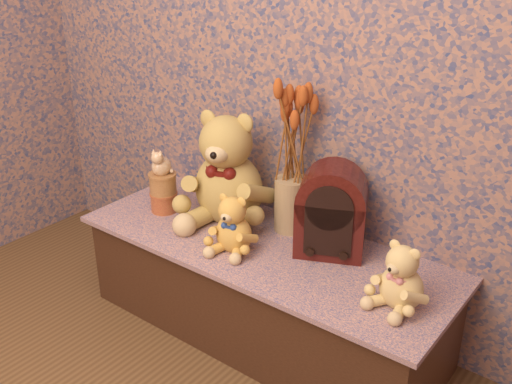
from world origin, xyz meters
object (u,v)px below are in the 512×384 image
at_px(teddy_large, 228,162).
at_px(cat_figurine, 161,161).
at_px(biscuit_tin_lower, 164,202).
at_px(ceramic_vase, 291,204).
at_px(cathedral_radio, 332,209).
at_px(teddy_medium, 234,220).
at_px(teddy_small, 403,272).

bearing_deg(teddy_large, cat_figurine, -171.95).
bearing_deg(biscuit_tin_lower, ceramic_vase, 20.08).
height_order(ceramic_vase, cat_figurine, cat_figurine).
bearing_deg(cathedral_radio, teddy_medium, -170.19).
bearing_deg(teddy_large, biscuit_tin_lower, -171.95).
height_order(teddy_small, ceramic_vase, teddy_small).
xyz_separation_m(teddy_medium, cat_figurine, (-0.44, 0.07, 0.11)).
distance_m(cathedral_radio, ceramic_vase, 0.23).
bearing_deg(cat_figurine, teddy_small, -18.06).
bearing_deg(teddy_medium, ceramic_vase, 60.30).
relative_size(teddy_large, cat_figurine, 4.05).
distance_m(teddy_large, biscuit_tin_lower, 0.35).
distance_m(teddy_medium, cathedral_radio, 0.37).
xyz_separation_m(biscuit_tin_lower, cat_figurine, (0.00, 0.00, 0.19)).
xyz_separation_m(teddy_medium, ceramic_vase, (0.08, 0.26, -0.01)).
bearing_deg(biscuit_tin_lower, cathedral_radio, 10.49).
xyz_separation_m(teddy_medium, biscuit_tin_lower, (-0.44, 0.07, -0.08)).
bearing_deg(teddy_large, ceramic_vase, -4.81).
height_order(teddy_small, cat_figurine, cat_figurine).
height_order(ceramic_vase, biscuit_tin_lower, ceramic_vase).
bearing_deg(cathedral_radio, biscuit_tin_lower, 165.78).
distance_m(biscuit_tin_lower, cat_figurine, 0.19).
distance_m(teddy_large, teddy_medium, 0.30).
relative_size(teddy_large, biscuit_tin_lower, 4.38).
relative_size(teddy_large, ceramic_vase, 2.25).
relative_size(teddy_small, cat_figurine, 1.98).
xyz_separation_m(teddy_small, biscuit_tin_lower, (-1.10, 0.02, -0.08)).
height_order(teddy_large, teddy_medium, teddy_large).
xyz_separation_m(cathedral_radio, cat_figurine, (-0.74, -0.14, 0.06)).
bearing_deg(cathedral_radio, teddy_large, 156.44).
bearing_deg(teddy_small, teddy_large, -178.10).
bearing_deg(ceramic_vase, teddy_small, -20.16).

